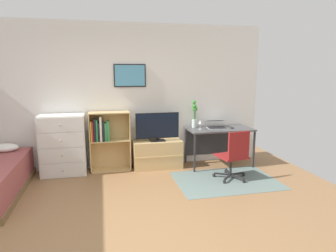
% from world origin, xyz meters
% --- Properties ---
extents(ground_plane, '(7.20, 7.20, 0.00)m').
position_xyz_m(ground_plane, '(0.00, 0.00, 0.00)').
color(ground_plane, '#936B44').
extents(wall_back_with_posters, '(6.12, 0.09, 2.70)m').
position_xyz_m(wall_back_with_posters, '(0.00, 2.43, 1.35)').
color(wall_back_with_posters, silver).
rests_on(wall_back_with_posters, ground_plane).
extents(area_rug, '(1.70, 1.20, 0.01)m').
position_xyz_m(area_rug, '(1.94, 1.23, 0.00)').
color(area_rug, slate).
rests_on(area_rug, ground_plane).
extents(dresser, '(0.77, 0.46, 1.08)m').
position_xyz_m(dresser, '(-0.76, 2.15, 0.54)').
color(dresser, silver).
rests_on(dresser, ground_plane).
extents(bookshelf, '(0.73, 0.30, 1.09)m').
position_xyz_m(bookshelf, '(-0.02, 2.22, 0.64)').
color(bookshelf, tan).
rests_on(bookshelf, ground_plane).
extents(tv_stand, '(0.92, 0.41, 0.53)m').
position_xyz_m(tv_stand, '(0.93, 2.17, 0.26)').
color(tv_stand, tan).
rests_on(tv_stand, ground_plane).
extents(television, '(0.82, 0.16, 0.54)m').
position_xyz_m(television, '(0.93, 2.15, 0.79)').
color(television, black).
rests_on(television, tv_stand).
extents(desk, '(1.24, 0.64, 0.74)m').
position_xyz_m(desk, '(2.14, 2.13, 0.61)').
color(desk, '#4C4C4F').
rests_on(desk, ground_plane).
extents(office_chair, '(0.58, 0.57, 0.86)m').
position_xyz_m(office_chair, '(2.07, 1.22, 0.46)').
color(office_chair, '#232326').
rests_on(office_chair, ground_plane).
extents(laptop, '(0.41, 0.43, 0.16)m').
position_xyz_m(laptop, '(2.09, 2.12, 0.80)').
color(laptop, '#B7B7BC').
rests_on(laptop, desk).
extents(computer_mouse, '(0.06, 0.10, 0.03)m').
position_xyz_m(computer_mouse, '(2.36, 1.98, 0.76)').
color(computer_mouse, '#262628').
rests_on(computer_mouse, desk).
extents(bamboo_vase, '(0.10, 0.10, 0.53)m').
position_xyz_m(bamboo_vase, '(1.68, 2.24, 1.01)').
color(bamboo_vase, silver).
rests_on(bamboo_vase, desk).
extents(wine_glass, '(0.07, 0.07, 0.18)m').
position_xyz_m(wine_glass, '(1.73, 2.02, 0.87)').
color(wine_glass, silver).
rests_on(wine_glass, desk).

